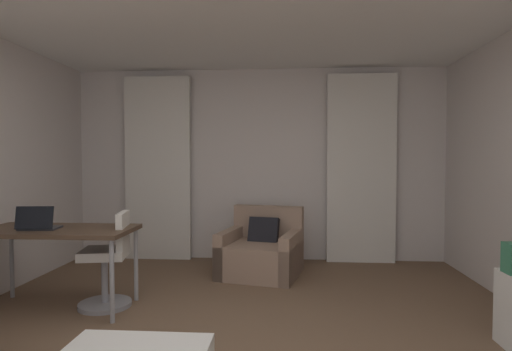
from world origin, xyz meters
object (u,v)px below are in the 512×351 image
desk (57,235)px  laptop (38,225)px  armchair (262,253)px  desk_chair (109,265)px

desk → laptop: 0.18m
armchair → desk_chair: 1.80m
desk → desk_chair: size_ratio=1.55×
desk → desk_chair: bearing=12.7°
desk → desk_chair: desk_chair is taller
armchair → laptop: bearing=-144.5°
armchair → desk: bearing=-144.4°
laptop → desk_chair: bearing=18.1°
laptop → desk: bearing=34.5°
armchair → desk: size_ratio=0.77×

